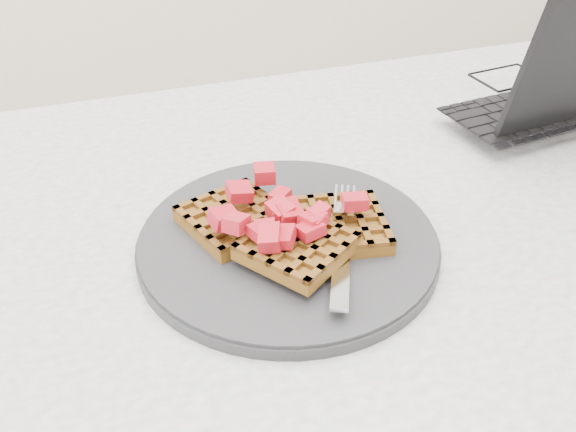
{
  "coord_description": "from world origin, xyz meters",
  "views": [
    {
      "loc": [
        -0.27,
        -0.51,
        1.15
      ],
      "look_at": [
        -0.11,
        -0.02,
        0.79
      ],
      "focal_mm": 40.0,
      "sensor_mm": 36.0,
      "label": 1
    }
  ],
  "objects": [
    {
      "name": "table",
      "position": [
        0.0,
        0.0,
        0.64
      ],
      "size": [
        1.2,
        0.8,
        0.75
      ],
      "color": "silver",
      "rests_on": "ground"
    },
    {
      "name": "plate",
      "position": [
        -0.11,
        -0.02,
        0.76
      ],
      "size": [
        0.3,
        0.3,
        0.02
      ],
      "primitive_type": "cylinder",
      "color": "#252528",
      "rests_on": "table"
    },
    {
      "name": "waffles",
      "position": [
        -0.11,
        -0.03,
        0.78
      ],
      "size": [
        0.21,
        0.19,
        0.03
      ],
      "color": "brown",
      "rests_on": "plate"
    },
    {
      "name": "strawberry_pile",
      "position": [
        -0.11,
        -0.02,
        0.8
      ],
      "size": [
        0.15,
        0.15,
        0.02
      ],
      "primitive_type": null,
      "color": "#94000F",
      "rests_on": "waffles"
    },
    {
      "name": "fork",
      "position": [
        -0.06,
        -0.06,
        0.77
      ],
      "size": [
        0.1,
        0.17,
        0.02
      ],
      "primitive_type": null,
      "rotation": [
        0.0,
        0.0,
        -0.43
      ],
      "color": "silver",
      "rests_on": "plate"
    },
    {
      "name": "laptop",
      "position": [
        0.33,
        0.15,
        0.79
      ],
      "size": [
        0.34,
        0.26,
        0.22
      ],
      "rotation": [
        0.0,
        0.0,
        3.25
      ],
      "color": "black",
      "rests_on": "table"
    }
  ]
}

